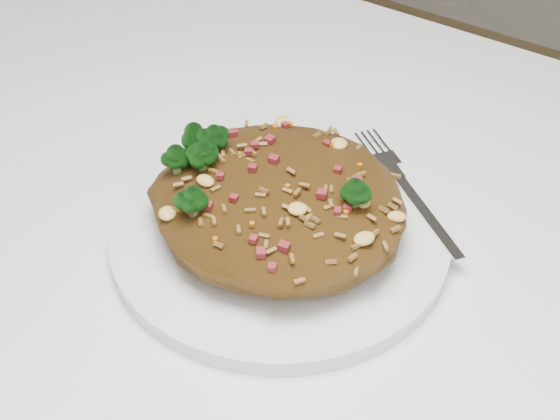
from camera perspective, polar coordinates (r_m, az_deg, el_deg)
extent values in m
cube|color=white|center=(0.60, -3.43, -4.49)|extent=(1.20, 0.80, 0.04)
cylinder|color=brown|center=(1.31, -12.94, 3.02)|extent=(0.06, 0.06, 0.71)
cylinder|color=white|center=(0.59, 0.00, -1.59)|extent=(0.25, 0.25, 0.01)
ellipsoid|color=brown|center=(0.57, 0.00, 0.60)|extent=(0.19, 0.18, 0.05)
ellipsoid|color=#083807|center=(0.58, -4.83, 5.35)|extent=(0.02, 0.02, 0.02)
ellipsoid|color=#083807|center=(0.57, -7.60, 3.79)|extent=(0.02, 0.02, 0.02)
ellipsoid|color=#083807|center=(0.59, -6.30, 5.40)|extent=(0.02, 0.02, 0.02)
ellipsoid|color=#083807|center=(0.53, 5.47, 1.36)|extent=(0.02, 0.02, 0.02)
ellipsoid|color=#083807|center=(0.53, -6.38, 0.76)|extent=(0.02, 0.02, 0.02)
ellipsoid|color=#083807|center=(0.56, -5.69, 4.03)|extent=(0.02, 0.02, 0.02)
cube|color=silver|center=(0.59, 11.41, -1.36)|extent=(0.08, 0.06, 0.00)
cube|color=silver|center=(0.65, 7.32, 4.18)|extent=(0.04, 0.04, 0.00)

